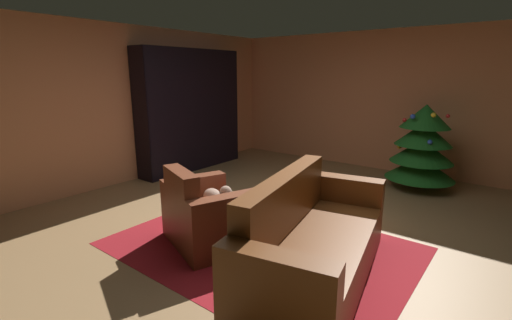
% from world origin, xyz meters
% --- Properties ---
extents(ground_plane, '(8.07, 8.07, 0.00)m').
position_xyz_m(ground_plane, '(0.00, 0.00, 0.00)').
color(ground_plane, '#947048').
extents(wall_back, '(6.13, 0.06, 2.51)m').
position_xyz_m(wall_back, '(0.00, 3.39, 1.26)').
color(wall_back, tan).
rests_on(wall_back, ground).
extents(wall_left, '(0.06, 6.84, 2.51)m').
position_xyz_m(wall_left, '(-3.04, 0.00, 1.26)').
color(wall_left, tan).
rests_on(wall_left, ground).
extents(area_rug, '(2.97, 2.16, 0.01)m').
position_xyz_m(area_rug, '(0.15, -0.48, 0.00)').
color(area_rug, maroon).
rests_on(area_rug, ground).
extents(bookshelf_unit, '(0.40, 2.17, 2.18)m').
position_xyz_m(bookshelf_unit, '(-2.76, 1.39, 1.07)').
color(bookshelf_unit, black).
rests_on(bookshelf_unit, ground).
extents(armchair_red, '(1.14, 1.01, 0.84)m').
position_xyz_m(armchair_red, '(-0.36, -0.77, 0.30)').
color(armchair_red, brown).
rests_on(armchair_red, ground).
extents(couch_red, '(1.19, 2.15, 0.92)m').
position_xyz_m(couch_red, '(0.85, -0.68, 0.32)').
color(couch_red, brown).
rests_on(couch_red, ground).
extents(coffee_table, '(0.73, 0.73, 0.48)m').
position_xyz_m(coffee_table, '(0.20, -0.43, 0.43)').
color(coffee_table, black).
rests_on(coffee_table, ground).
extents(book_stack_on_table, '(0.23, 0.17, 0.10)m').
position_xyz_m(book_stack_on_table, '(0.19, -0.44, 0.53)').
color(book_stack_on_table, '#B82F1F').
rests_on(book_stack_on_table, coffee_table).
extents(bottle_on_table, '(0.08, 0.08, 0.22)m').
position_xyz_m(bottle_on_table, '(0.37, -0.53, 0.56)').
color(bottle_on_table, '#292B4F').
rests_on(bottle_on_table, coffee_table).
extents(decorated_tree, '(1.02, 1.02, 1.31)m').
position_xyz_m(decorated_tree, '(0.93, 2.60, 0.66)').
color(decorated_tree, brown).
rests_on(decorated_tree, ground).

